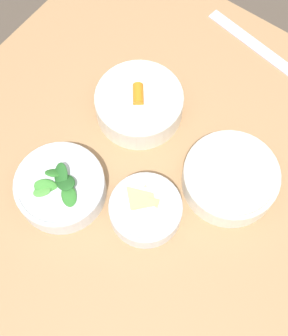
% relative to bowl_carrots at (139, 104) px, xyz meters
% --- Properties ---
extents(ground_plane, '(10.00, 10.00, 0.00)m').
position_rel_bowl_carrots_xyz_m(ground_plane, '(0.18, -0.08, -0.78)').
color(ground_plane, '#4C4238').
extents(dining_table, '(1.09, 0.91, 0.75)m').
position_rel_bowl_carrots_xyz_m(dining_table, '(0.18, -0.08, -0.15)').
color(dining_table, '#99724C').
rests_on(dining_table, ground_plane).
extents(bowl_carrots, '(0.19, 0.19, 0.07)m').
position_rel_bowl_carrots_xyz_m(bowl_carrots, '(0.00, 0.00, 0.00)').
color(bowl_carrots, silver).
rests_on(bowl_carrots, dining_table).
extents(bowl_greens, '(0.18, 0.18, 0.09)m').
position_rel_bowl_carrots_xyz_m(bowl_greens, '(-0.01, -0.24, -0.00)').
color(bowl_greens, silver).
rests_on(bowl_greens, dining_table).
extents(bowl_beans_hotdog, '(0.19, 0.19, 0.06)m').
position_rel_bowl_carrots_xyz_m(bowl_beans_hotdog, '(0.24, -0.03, -0.01)').
color(bowl_beans_hotdog, silver).
rests_on(bowl_beans_hotdog, dining_table).
extents(bowl_cookies, '(0.14, 0.14, 0.05)m').
position_rel_bowl_carrots_xyz_m(bowl_cookies, '(0.15, -0.18, -0.01)').
color(bowl_cookies, silver).
rests_on(bowl_cookies, dining_table).
extents(ruler, '(0.31, 0.07, 0.00)m').
position_rel_bowl_carrots_xyz_m(ruler, '(0.13, 0.30, -0.03)').
color(ruler, '#EFB7C6').
rests_on(ruler, dining_table).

